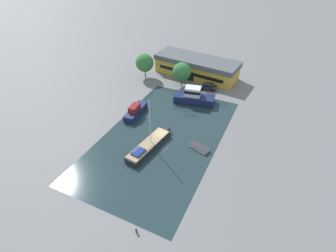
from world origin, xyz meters
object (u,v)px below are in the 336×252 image
at_px(quay_tree_by_water, 145,63).
at_px(motor_cruiser, 194,97).
at_px(parked_car, 208,87).
at_px(warehouse_building, 197,67).
at_px(sailboat_moored, 149,145).
at_px(cabin_boat, 135,111).
at_px(small_dinghy, 199,147).
at_px(quay_tree_near_building, 182,72).

xyz_separation_m(quay_tree_by_water, motor_cruiser, (17.69, -6.97, -2.92)).
bearing_deg(parked_car, warehouse_building, -148.84).
xyz_separation_m(sailboat_moored, cabin_boat, (-8.40, 8.86, 0.31)).
relative_size(quay_tree_by_water, motor_cruiser, 0.67).
distance_m(motor_cruiser, cabin_boat, 14.95).
bearing_deg(cabin_boat, small_dinghy, -19.21).
bearing_deg(quay_tree_by_water, warehouse_building, 30.55).
xyz_separation_m(quay_tree_by_water, sailboat_moored, (15.95, -26.81, -3.72)).
height_order(parked_car, cabin_boat, cabin_boat).
xyz_separation_m(warehouse_building, parked_car, (5.97, -6.89, -1.80)).
xyz_separation_m(quay_tree_near_building, parked_car, (7.28, 1.09, -3.27)).
relative_size(warehouse_building, parked_car, 5.44).
height_order(warehouse_building, cabin_boat, warehouse_building).
height_order(small_dinghy, cabin_boat, cabin_boat).
bearing_deg(motor_cruiser, cabin_boat, 126.11).
distance_m(sailboat_moored, motor_cruiser, 19.93).
xyz_separation_m(warehouse_building, motor_cruiser, (4.83, -14.56, -1.16)).
distance_m(quay_tree_near_building, cabin_boat, 18.28).
bearing_deg(warehouse_building, motor_cruiser, -65.96).
xyz_separation_m(sailboat_moored, small_dinghy, (8.97, 4.05, -0.36)).
xyz_separation_m(quay_tree_near_building, motor_cruiser, (6.14, -6.59, -2.63)).
bearing_deg(quay_tree_by_water, parked_car, 2.14).
height_order(quay_tree_by_water, parked_car, quay_tree_by_water).
relative_size(parked_car, small_dinghy, 1.06).
height_order(warehouse_building, quay_tree_by_water, quay_tree_by_water).
xyz_separation_m(warehouse_building, quay_tree_near_building, (-1.31, -7.97, 1.47)).
distance_m(warehouse_building, sailboat_moored, 34.60).
bearing_deg(quay_tree_near_building, cabin_boat, -102.83).
bearing_deg(sailboat_moored, cabin_boat, 141.42).
bearing_deg(cabin_boat, warehouse_building, 74.52).
height_order(warehouse_building, sailboat_moored, sailboat_moored).
xyz_separation_m(quay_tree_near_building, small_dinghy, (13.38, -22.37, -3.79)).
distance_m(warehouse_building, quay_tree_by_water, 15.04).
height_order(motor_cruiser, small_dinghy, motor_cruiser).
relative_size(quay_tree_near_building, motor_cruiser, 0.63).
relative_size(sailboat_moored, cabin_boat, 1.61).
bearing_deg(quay_tree_near_building, parked_car, 8.48).
xyz_separation_m(warehouse_building, quay_tree_by_water, (-12.86, -7.59, 1.75)).
bearing_deg(warehouse_building, small_dinghy, -62.62).
bearing_deg(warehouse_building, cabin_boat, -96.05).
xyz_separation_m(warehouse_building, cabin_boat, (-5.31, -25.54, -1.66)).
xyz_separation_m(quay_tree_near_building, sailboat_moored, (4.40, -26.43, -3.44)).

